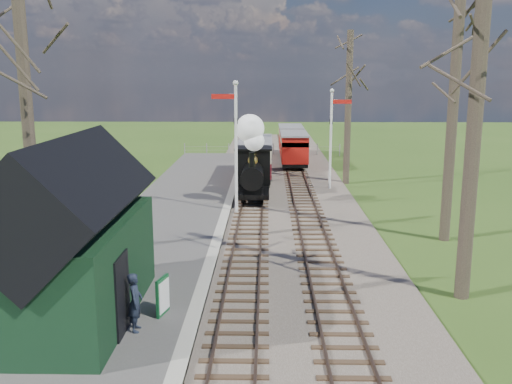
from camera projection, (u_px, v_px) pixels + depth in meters
distant_hills at (272, 245)px, 77.40m from camera, size 114.40×48.00×22.02m
ballast_bed at (277, 189)px, 32.62m from camera, size 8.00×60.00×0.10m
track_near at (254, 188)px, 32.64m from camera, size 1.60×60.00×0.15m
track_far at (300, 188)px, 32.59m from camera, size 1.60×60.00×0.15m
platform at (170, 223)px, 24.87m from camera, size 5.00×44.00×0.20m
coping_strip at (223, 223)px, 24.83m from camera, size 0.40×44.00×0.21m
station_shed at (72, 241)px, 14.66m from camera, size 3.25×6.30×4.78m
semaphore_near at (234, 138)px, 26.07m from camera, size 1.22×0.24×6.22m
semaphore_far at (332, 131)px, 31.90m from camera, size 1.22×0.24×5.72m
bare_trees at (284, 111)px, 19.93m from camera, size 15.51×22.39×12.00m
fence_line at (262, 149)px, 46.25m from camera, size 12.60×0.08×1.00m
locomotive at (253, 163)px, 29.08m from camera, size 1.77×4.13×4.42m
coach at (255, 157)px, 35.13m from camera, size 2.06×7.07×2.17m
red_carriage_a at (294, 149)px, 39.94m from camera, size 1.89×4.67×1.99m
red_carriage_b at (291, 140)px, 45.33m from camera, size 1.89×4.67×1.99m
sign_board at (163, 296)px, 15.09m from camera, size 0.25×0.70×1.02m
bench at (128, 283)px, 16.34m from camera, size 0.65×1.59×0.88m
person at (135, 302)px, 14.07m from camera, size 0.40×0.57×1.50m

